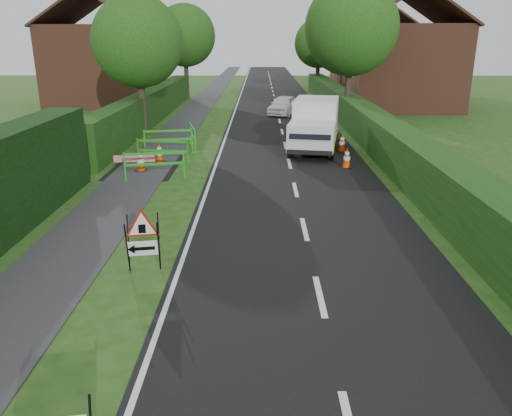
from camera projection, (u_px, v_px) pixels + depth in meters
name	position (u px, v px, depth m)	size (l,w,h in m)	color
ground	(180.00, 325.00, 8.53)	(120.00, 120.00, 0.00)	#234313
road_surface	(274.00, 97.00, 41.63)	(6.00, 90.00, 0.02)	black
footpath	(208.00, 97.00, 41.67)	(2.00, 90.00, 0.02)	#2D2D30
hedge_west_far	(153.00, 121.00, 29.39)	(1.00, 24.00, 1.80)	#14380F
hedge_east	(369.00, 142.00, 23.62)	(1.20, 50.00, 1.50)	#14380F
house_west	(104.00, 64.00, 36.06)	(7.50, 7.40, 7.88)	brown
house_east_a	(402.00, 65.00, 34.00)	(7.50, 7.40, 7.88)	brown
house_east_b	(373.00, 58.00, 47.24)	(7.50, 7.40, 7.88)	brown
tree_nw	(138.00, 42.00, 24.15)	(4.40, 4.40, 6.70)	#2D2116
tree_ne	(351.00, 28.00, 27.62)	(5.20, 5.20, 7.79)	#2D2116
tree_fw	(185.00, 36.00, 39.18)	(4.80, 4.80, 7.24)	#2D2116
tree_fe	(319.00, 43.00, 43.07)	(4.20, 4.20, 6.33)	#2D2116
triangle_sign	(141.00, 235.00, 10.23)	(0.92, 0.92, 1.17)	black
works_van	(315.00, 124.00, 21.48)	(2.62, 4.93, 2.14)	silver
traffic_cone_0	(347.00, 158.00, 18.70)	(0.38, 0.38, 0.79)	black
traffic_cone_1	(342.00, 143.00, 21.40)	(0.38, 0.38, 0.79)	black
traffic_cone_2	(336.00, 132.00, 23.78)	(0.38, 0.38, 0.79)	black
traffic_cone_3	(141.00, 161.00, 18.24)	(0.38, 0.38, 0.79)	black
traffic_cone_4	(159.00, 153.00, 19.51)	(0.38, 0.38, 0.79)	black
ped_barrier_0	(154.00, 162.00, 17.10)	(2.09, 0.75, 1.00)	#22991B
ped_barrier_1	(163.00, 149.00, 19.12)	(2.09, 0.66, 1.00)	#22991B
ped_barrier_2	(168.00, 138.00, 21.24)	(2.09, 0.77, 1.00)	#22991B
ped_barrier_3	(192.00, 134.00, 22.07)	(0.82, 2.08, 1.00)	#22991B
redwhite_plank	(135.00, 170.00, 18.47)	(1.50, 0.04, 0.25)	red
hatchback_car	(283.00, 105.00, 31.75)	(1.41, 3.51, 1.20)	white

